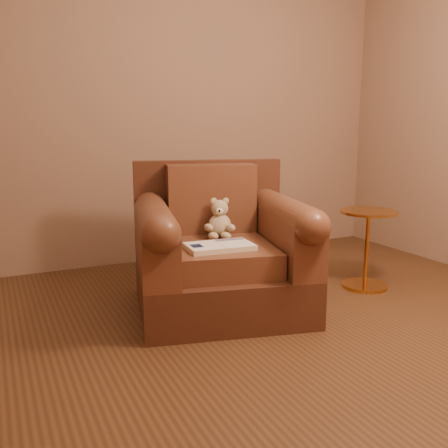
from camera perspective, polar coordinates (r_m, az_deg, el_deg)
name	(u,v)px	position (r m, az deg, el deg)	size (l,w,h in m)	color
floor	(302,345)	(2.77, 8.93, -13.50)	(4.00, 4.00, 0.00)	#50321B
room	(313,3)	(2.58, 10.19, 23.65)	(4.02, 4.02, 2.71)	#92715A
armchair	(219,253)	(3.17, -0.57, -3.33)	(1.21, 1.17, 0.92)	#492718
teddy_bear	(220,222)	(3.22, -0.50, 0.20)	(0.19, 0.22, 0.26)	tan
guidebook	(219,246)	(2.93, -0.52, -2.57)	(0.41, 0.26, 0.03)	beige
side_table	(367,246)	(3.70, 16.01, -2.49)	(0.40, 0.40, 0.56)	#CC8938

